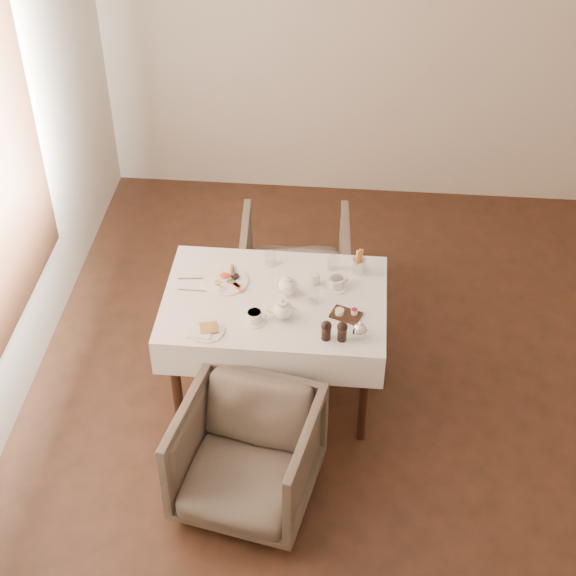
% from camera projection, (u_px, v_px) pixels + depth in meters
% --- Properties ---
extents(table, '(1.28, 0.88, 0.75)m').
position_uv_depth(table, '(275.00, 313.00, 5.12)').
color(table, black).
rests_on(table, ground).
extents(armchair_near, '(0.84, 0.85, 0.66)m').
position_uv_depth(armchair_near, '(247.00, 456.00, 4.71)').
color(armchair_near, '#4C4438').
rests_on(armchair_near, ground).
extents(armchair_far, '(0.76, 0.78, 0.67)m').
position_uv_depth(armchair_far, '(295.00, 266.00, 5.95)').
color(armchair_far, '#4C4438').
rests_on(armchair_far, ground).
extents(breakfast_plate, '(0.27, 0.27, 0.03)m').
position_uv_depth(breakfast_plate, '(226.00, 280.00, 5.16)').
color(breakfast_plate, white).
rests_on(breakfast_plate, table).
extents(side_plate, '(0.20, 0.20, 0.02)m').
position_uv_depth(side_plate, '(205.00, 331.00, 4.82)').
color(side_plate, white).
rests_on(side_plate, table).
extents(teapot_centre, '(0.20, 0.18, 0.13)m').
position_uv_depth(teapot_centre, '(288.00, 284.00, 5.04)').
color(teapot_centre, white).
rests_on(teapot_centre, table).
extents(teapot_front, '(0.18, 0.14, 0.13)m').
position_uv_depth(teapot_front, '(283.00, 309.00, 4.88)').
color(teapot_front, white).
rests_on(teapot_front, table).
extents(creamer, '(0.06, 0.06, 0.07)m').
position_uv_depth(creamer, '(315.00, 278.00, 5.13)').
color(creamer, white).
rests_on(creamer, table).
extents(teacup_near, '(0.13, 0.13, 0.07)m').
position_uv_depth(teacup_near, '(254.00, 317.00, 4.88)').
color(teacup_near, white).
rests_on(teacup_near, table).
extents(teacup_far, '(0.14, 0.14, 0.07)m').
position_uv_depth(teacup_far, '(336.00, 283.00, 5.10)').
color(teacup_far, white).
rests_on(teacup_far, table).
extents(glass_left, '(0.07, 0.07, 0.09)m').
position_uv_depth(glass_left, '(270.00, 259.00, 5.26)').
color(glass_left, silver).
rests_on(glass_left, table).
extents(glass_mid, '(0.08, 0.08, 0.09)m').
position_uv_depth(glass_mid, '(314.00, 296.00, 4.99)').
color(glass_mid, silver).
rests_on(glass_mid, table).
extents(glass_right, '(0.07, 0.07, 0.09)m').
position_uv_depth(glass_right, '(333.00, 263.00, 5.23)').
color(glass_right, silver).
rests_on(glass_right, table).
extents(condiment_board, '(0.19, 0.16, 0.04)m').
position_uv_depth(condiment_board, '(346.00, 314.00, 4.92)').
color(condiment_board, black).
rests_on(condiment_board, table).
extents(pepper_mill_left, '(0.06, 0.06, 0.12)m').
position_uv_depth(pepper_mill_left, '(326.00, 330.00, 4.75)').
color(pepper_mill_left, black).
rests_on(pepper_mill_left, table).
extents(pepper_mill_right, '(0.06, 0.06, 0.12)m').
position_uv_depth(pepper_mill_right, '(342.00, 331.00, 4.74)').
color(pepper_mill_right, black).
rests_on(pepper_mill_right, table).
extents(silver_pot, '(0.13, 0.12, 0.11)m').
position_uv_depth(silver_pot, '(360.00, 330.00, 4.76)').
color(silver_pot, white).
rests_on(silver_pot, table).
extents(fries_cup, '(0.08, 0.08, 0.16)m').
position_uv_depth(fries_cup, '(359.00, 262.00, 5.19)').
color(fries_cup, silver).
rests_on(fries_cup, table).
extents(cutlery_fork, '(0.18, 0.03, 0.00)m').
position_uv_depth(cutlery_fork, '(194.00, 279.00, 5.18)').
color(cutlery_fork, silver).
rests_on(cutlery_fork, table).
extents(cutlery_knife, '(0.18, 0.02, 0.00)m').
position_uv_depth(cutlery_knife, '(194.00, 291.00, 5.10)').
color(cutlery_knife, silver).
rests_on(cutlery_knife, table).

